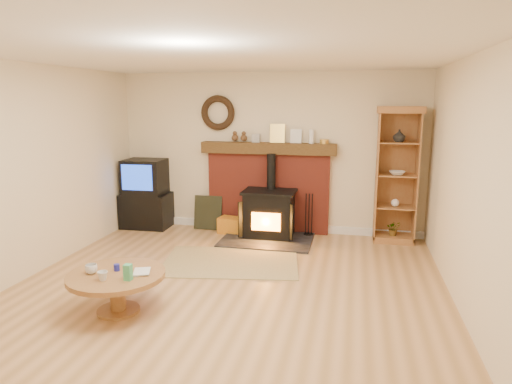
% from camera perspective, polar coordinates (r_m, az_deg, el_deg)
% --- Properties ---
extents(ground, '(5.50, 5.50, 0.00)m').
position_cam_1_polar(ground, '(5.25, -4.18, -12.76)').
color(ground, '#A67945').
rests_on(ground, ground).
extents(room_shell, '(5.02, 5.52, 2.61)m').
position_cam_1_polar(room_shell, '(4.91, -4.36, 6.34)').
color(room_shell, beige).
rests_on(room_shell, ground).
extents(chimney_breast, '(2.20, 0.22, 1.78)m').
position_cam_1_polar(chimney_breast, '(7.51, 1.52, 1.03)').
color(chimney_breast, '#9B3427').
rests_on(chimney_breast, ground).
extents(wood_stove, '(1.40, 1.00, 1.32)m').
position_cam_1_polar(wood_stove, '(7.21, 1.63, -2.90)').
color(wood_stove, black).
rests_on(wood_stove, ground).
extents(area_rug, '(1.96, 1.50, 0.01)m').
position_cam_1_polar(area_rug, '(6.24, -3.15, -8.70)').
color(area_rug, brown).
rests_on(area_rug, ground).
extents(tv_unit, '(0.81, 0.59, 1.17)m').
position_cam_1_polar(tv_unit, '(8.02, -13.60, -0.36)').
color(tv_unit, black).
rests_on(tv_unit, ground).
extents(curio_cabinet, '(0.66, 0.48, 2.06)m').
position_cam_1_polar(curio_cabinet, '(7.26, 17.14, 2.02)').
color(curio_cabinet, '#945530').
rests_on(curio_cabinet, ground).
extents(firelog_box, '(0.46, 0.34, 0.26)m').
position_cam_1_polar(firelog_box, '(7.53, -3.03, -4.19)').
color(firelog_box, gold).
rests_on(firelog_box, ground).
extents(leaning_painting, '(0.48, 0.13, 0.57)m').
position_cam_1_polar(leaning_painting, '(7.75, -6.02, -2.58)').
color(leaning_painting, black).
rests_on(leaning_painting, ground).
extents(fire_tools, '(0.16, 0.16, 0.70)m').
position_cam_1_polar(fire_tools, '(7.40, 6.59, -4.50)').
color(fire_tools, black).
rests_on(fire_tools, ground).
extents(coffee_table, '(0.99, 0.99, 0.58)m').
position_cam_1_polar(coffee_table, '(4.94, -17.07, -10.54)').
color(coffee_table, brown).
rests_on(coffee_table, ground).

